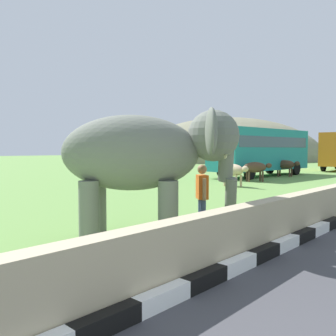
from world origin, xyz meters
TOP-DOWN VIEW (x-y plane):
  - barrier_parapet at (2.00, 4.13)m, footprint 28.00×0.36m
  - elephant at (3.39, 6.58)m, footprint 3.80×3.87m
  - person_handler at (4.73, 6.02)m, footprint 0.49×0.54m
  - bus_teal at (22.42, 13.93)m, footprint 10.01×3.23m
  - cow_near at (14.52, 11.34)m, footprint 0.95×1.93m
  - cow_mid at (23.23, 12.38)m, footprint 0.61×1.88m
  - cow_far at (18.01, 11.94)m, footprint 1.76×1.48m
  - hill_east at (55.00, 37.72)m, footprint 39.99×31.99m

SIDE VIEW (x-z plane):
  - hill_east at x=55.00m, z-range -7.79..7.79m
  - barrier_parapet at x=2.00m, z-range 0.00..1.00m
  - cow_near at x=14.52m, z-range 0.26..1.48m
  - cow_mid at x=23.23m, z-range 0.26..1.48m
  - cow_far at x=18.01m, z-range 0.26..1.48m
  - person_handler at x=4.73m, z-range 0.10..1.75m
  - elephant at x=3.39m, z-range 0.44..3.35m
  - bus_teal at x=22.42m, z-range 0.33..3.83m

